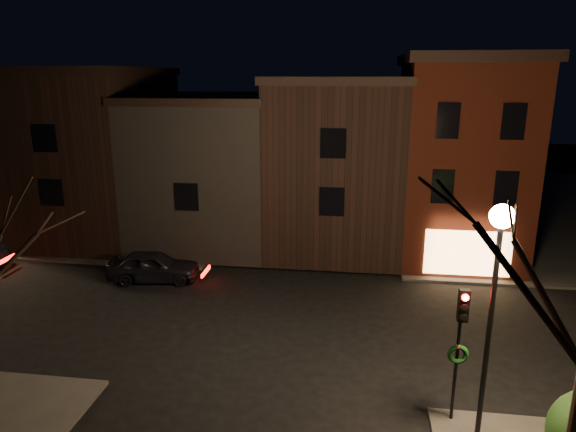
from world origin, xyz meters
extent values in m
plane|color=black|center=(0.00, 0.00, 0.00)|extent=(120.00, 120.00, 0.00)
cube|color=#2D2B28|center=(-20.00, 20.00, 0.06)|extent=(30.00, 30.00, 0.12)
cube|color=#46160C|center=(8.00, 9.50, 5.12)|extent=(6.00, 8.00, 10.00)
cube|color=black|center=(8.00, 9.50, 10.37)|extent=(6.50, 8.50, 0.50)
cube|color=#EDAF6B|center=(8.00, 5.45, 1.42)|extent=(4.00, 0.12, 2.20)
cube|color=black|center=(1.50, 10.50, 4.62)|extent=(7.00, 10.00, 9.00)
cube|color=black|center=(1.50, 10.50, 9.32)|extent=(7.30, 10.30, 0.40)
cube|color=black|center=(-5.75, 10.50, 4.12)|extent=(7.50, 10.00, 8.00)
cube|color=black|center=(-5.75, 10.50, 8.32)|extent=(7.80, 10.30, 0.40)
cube|color=black|center=(-13.00, 10.50, 4.87)|extent=(7.00, 10.00, 9.50)
cube|color=black|center=(-13.00, 10.50, 9.82)|extent=(7.30, 10.30, 0.40)
cylinder|color=black|center=(6.20, -6.00, 3.12)|extent=(0.14, 0.14, 6.00)
sphere|color=#FFD18C|center=(6.20, -6.00, 6.30)|extent=(0.60, 0.60, 0.60)
cylinder|color=black|center=(5.60, -5.40, 2.12)|extent=(0.10, 0.10, 4.00)
cube|color=black|center=(5.60, -5.58, 3.72)|extent=(0.28, 0.22, 0.90)
cylinder|color=#FF0C07|center=(5.60, -5.70, 4.00)|extent=(0.18, 0.06, 0.18)
cylinder|color=black|center=(5.60, -5.70, 3.72)|extent=(0.18, 0.06, 0.18)
cylinder|color=black|center=(5.60, -5.70, 3.44)|extent=(0.18, 0.06, 0.18)
torus|color=#0C380F|center=(5.60, -5.49, 2.22)|extent=(0.58, 0.14, 0.58)
sphere|color=#990C0C|center=(5.60, -5.51, 2.44)|extent=(0.12, 0.12, 0.12)
imported|color=black|center=(-6.86, 3.44, 0.73)|extent=(4.50, 2.28, 1.47)
camera|label=1|loc=(2.72, -18.53, 9.60)|focal=32.00mm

